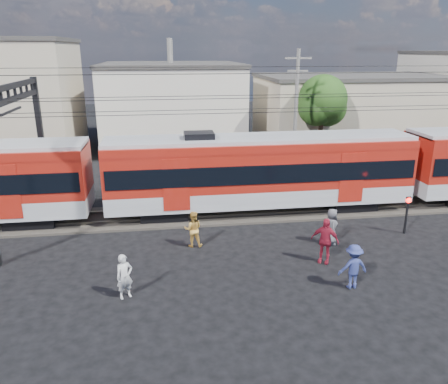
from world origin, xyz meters
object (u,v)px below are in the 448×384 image
Objects in this scene: commuter_train at (264,169)px; pedestrian_c at (353,267)px; crossing_signal at (407,208)px; pedestrian_a at (125,276)px.

pedestrian_c is (1.47, -8.22, -1.54)m from commuter_train.
commuter_train reaches higher than crossing_signal.
crossing_signal is (12.90, 3.89, 0.47)m from pedestrian_a.
pedestrian_c is at bearing -136.44° from crossing_signal.
crossing_signal is at bearing -9.01° from pedestrian_a.
crossing_signal reaches higher than pedestrian_c.
crossing_signal reaches higher than pedestrian_a.
pedestrian_a is at bearing -163.23° from crossing_signal.
crossing_signal is (4.63, 4.40, 0.43)m from pedestrian_c.
pedestrian_c is (8.27, -0.51, 0.03)m from pedestrian_a.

